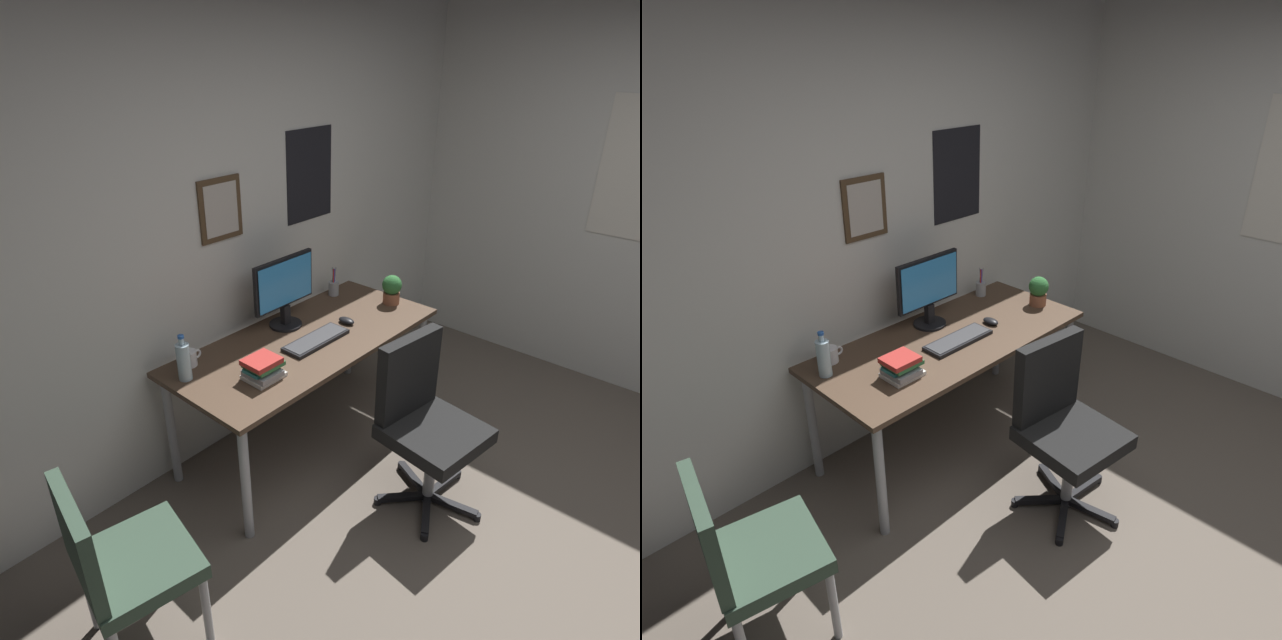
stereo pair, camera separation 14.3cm
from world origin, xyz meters
TOP-DOWN VIEW (x-y plane):
  - ground_plane at (0.00, 0.00)m, footprint 5.28×5.28m
  - wall_back at (0.00, 2.15)m, footprint 4.40×0.10m
  - desk at (0.14, 1.70)m, footprint 1.68×0.74m
  - office_chair at (0.19, 0.92)m, footprint 0.57×0.57m
  - side_chair at (-1.34, 1.31)m, footprint 0.50×0.49m
  - monitor at (0.17, 1.91)m, footprint 0.46×0.20m
  - keyboard at (0.14, 1.63)m, footprint 0.43×0.15m
  - computer_mouse at (0.44, 1.65)m, footprint 0.06×0.11m
  - water_bottle at (-0.60, 1.87)m, footprint 0.07×0.07m
  - coffee_mug_near at (-0.50, 1.96)m, footprint 0.13×0.09m
  - potted_plant at (0.87, 1.62)m, footprint 0.13×0.13m
  - pen_cup at (0.72, 1.99)m, footprint 0.07×0.07m
  - book_stack_left at (-0.33, 1.57)m, footprint 0.19×0.17m

SIDE VIEW (x-z plane):
  - ground_plane at x=0.00m, z-range 0.00..0.00m
  - side_chair at x=-1.34m, z-range 0.06..0.94m
  - office_chair at x=0.19m, z-range 0.05..1.00m
  - desk at x=0.14m, z-range 0.29..1.02m
  - keyboard at x=0.14m, z-range 0.73..0.76m
  - computer_mouse at x=0.44m, z-range 0.73..0.77m
  - coffee_mug_near at x=-0.50m, z-range 0.73..0.82m
  - pen_cup at x=0.72m, z-range 0.69..0.89m
  - book_stack_left at x=-0.33m, z-range 0.73..0.85m
  - potted_plant at x=0.87m, z-range 0.74..0.93m
  - water_bottle at x=-0.60m, z-range 0.71..0.96m
  - monitor at x=0.17m, z-range 0.75..1.19m
  - wall_back at x=0.00m, z-range 0.00..2.60m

